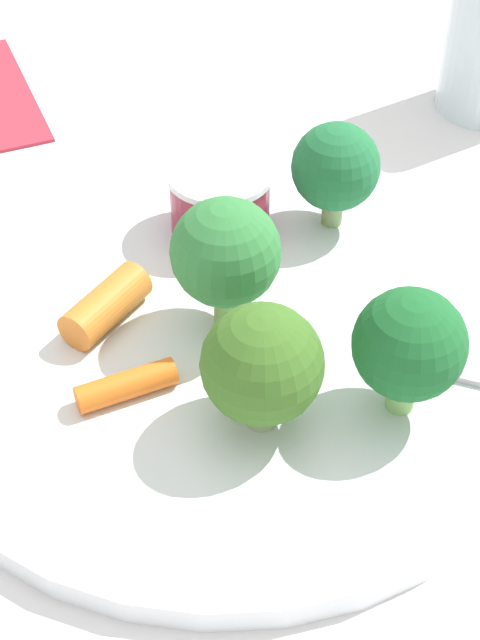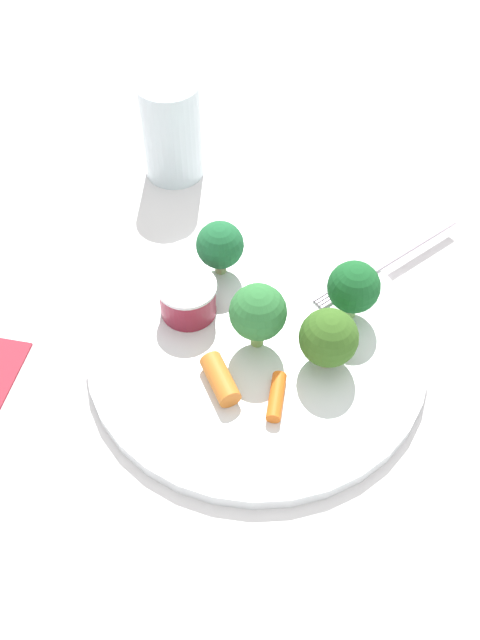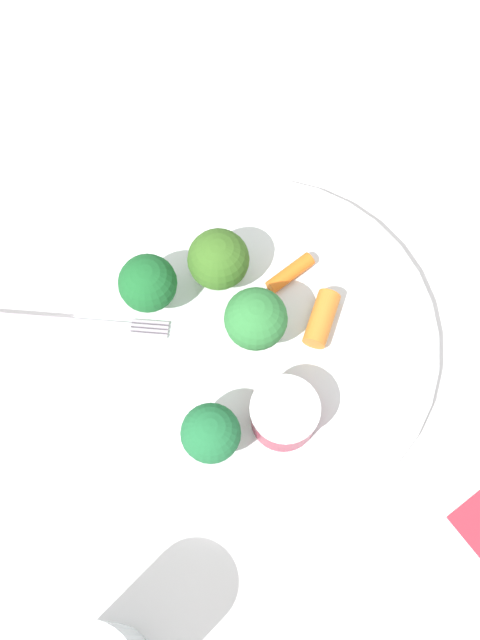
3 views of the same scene
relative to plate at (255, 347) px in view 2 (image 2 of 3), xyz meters
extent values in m
plane|color=white|center=(0.00, 0.00, -0.01)|extent=(2.40, 2.40, 0.00)
cylinder|color=white|center=(0.00, 0.00, 0.00)|extent=(0.28, 0.28, 0.01)
cylinder|color=maroon|center=(0.03, 0.06, 0.02)|extent=(0.05, 0.05, 0.03)
cylinder|color=silver|center=(0.03, 0.06, 0.04)|extent=(0.05, 0.05, 0.00)
cylinder|color=#97A971|center=(-0.02, -0.05, 0.01)|extent=(0.01, 0.01, 0.01)
sphere|color=#3B6823|center=(-0.02, -0.05, 0.04)|extent=(0.05, 0.05, 0.05)
cylinder|color=#8EA86C|center=(0.08, 0.03, 0.01)|extent=(0.01, 0.01, 0.02)
sphere|color=#216939|center=(0.08, 0.03, 0.04)|extent=(0.04, 0.04, 0.04)
cylinder|color=#8CC16B|center=(0.03, -0.08, 0.01)|extent=(0.01, 0.01, 0.02)
sphere|color=#1B5F2B|center=(0.03, -0.08, 0.04)|extent=(0.04, 0.04, 0.04)
cylinder|color=#7FB05B|center=(0.00, 0.00, 0.02)|extent=(0.01, 0.01, 0.02)
sphere|color=#327B3B|center=(0.00, 0.00, 0.04)|extent=(0.05, 0.05, 0.05)
cylinder|color=orange|center=(-0.06, -0.02, 0.01)|extent=(0.04, 0.02, 0.01)
cylinder|color=orange|center=(-0.04, 0.03, 0.01)|extent=(0.05, 0.03, 0.02)
cube|color=#C1B1C3|center=(0.11, -0.13, 0.01)|extent=(0.10, 0.12, 0.00)
cube|color=#C1B1C3|center=(0.05, -0.06, 0.01)|extent=(0.02, 0.02, 0.00)
cube|color=#C1B1C3|center=(0.05, -0.06, 0.01)|extent=(0.02, 0.02, 0.00)
cube|color=#C1B1C3|center=(0.05, -0.06, 0.01)|extent=(0.02, 0.02, 0.00)
cube|color=#C1B1C3|center=(0.05, -0.06, 0.01)|extent=(0.02, 0.02, 0.00)
cylinder|color=silver|center=(0.23, 0.09, 0.04)|extent=(0.06, 0.06, 0.10)
camera|label=1|loc=(-0.15, -0.26, 0.29)|focal=53.48mm
camera|label=2|loc=(-0.34, 0.00, 0.44)|focal=37.73mm
camera|label=3|loc=(0.16, 0.14, 0.58)|focal=45.96mm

